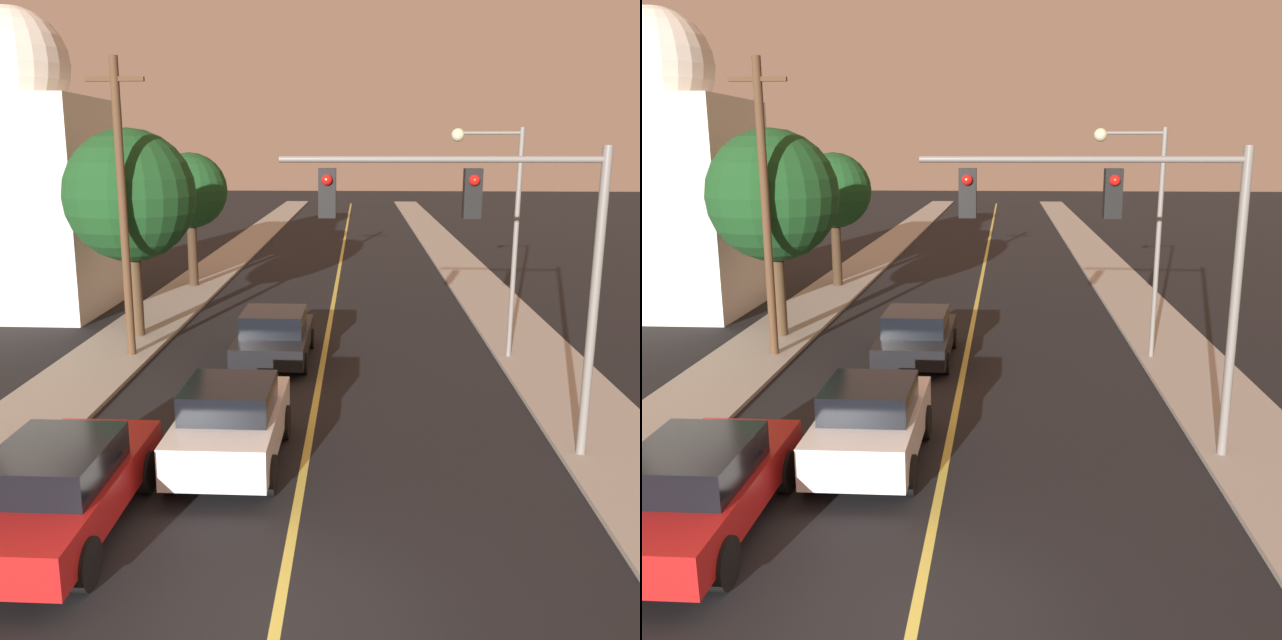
% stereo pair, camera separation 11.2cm
% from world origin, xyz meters
% --- Properties ---
extents(ground_plane, '(200.00, 200.00, 0.00)m').
position_xyz_m(ground_plane, '(0.00, 0.00, 0.00)').
color(ground_plane, black).
extents(road_surface, '(10.01, 80.00, 0.01)m').
position_xyz_m(road_surface, '(0.00, 36.00, 0.01)').
color(road_surface, black).
rests_on(road_surface, ground).
extents(sidewalk_left, '(2.50, 80.00, 0.12)m').
position_xyz_m(sidewalk_left, '(-6.26, 36.00, 0.06)').
color(sidewalk_left, '#9E998E').
rests_on(sidewalk_left, ground).
extents(sidewalk_right, '(2.50, 80.00, 0.12)m').
position_xyz_m(sidewalk_right, '(6.26, 36.00, 0.06)').
color(sidewalk_right, '#9E998E').
rests_on(sidewalk_right, ground).
extents(car_near_lane_front, '(1.97, 4.03, 1.67)m').
position_xyz_m(car_near_lane_front, '(-1.40, 4.80, 0.86)').
color(car_near_lane_front, white).
rests_on(car_near_lane_front, ground).
extents(car_near_lane_second, '(2.09, 4.31, 1.50)m').
position_xyz_m(car_near_lane_second, '(-1.40, 11.81, 0.75)').
color(car_near_lane_second, black).
rests_on(car_near_lane_second, ground).
extents(car_outer_lane_front, '(2.00, 4.65, 1.57)m').
position_xyz_m(car_outer_lane_front, '(-3.60, 2.07, 0.82)').
color(car_outer_lane_front, red).
rests_on(car_outer_lane_front, ground).
extents(traffic_signal_mast, '(5.98, 0.42, 5.90)m').
position_xyz_m(traffic_signal_mast, '(3.41, 5.39, 4.40)').
color(traffic_signal_mast, slate).
rests_on(traffic_signal_mast, ground).
extents(streetlamp_right, '(1.97, 0.36, 6.41)m').
position_xyz_m(streetlamp_right, '(4.86, 12.21, 4.31)').
color(streetlamp_right, slate).
rests_on(streetlamp_right, ground).
extents(utility_pole_left, '(1.60, 0.24, 8.26)m').
position_xyz_m(utility_pole_left, '(-5.61, 11.81, 4.42)').
color(utility_pole_left, '#513823').
rests_on(utility_pole_left, ground).
extents(tree_left_near, '(3.20, 3.20, 5.72)m').
position_xyz_m(tree_left_near, '(-6.28, 22.72, 4.20)').
color(tree_left_near, '#3D2B1C').
rests_on(tree_left_near, ground).
extents(tree_left_far, '(4.07, 4.07, 6.48)m').
position_xyz_m(tree_left_far, '(-6.08, 13.99, 4.54)').
color(tree_left_far, '#4C3823').
rests_on(tree_left_far, ground).
extents(domed_building_left, '(5.77, 5.77, 10.86)m').
position_xyz_m(domed_building_left, '(-11.39, 18.17, 4.86)').
color(domed_building_left, silver).
rests_on(domed_building_left, ground).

